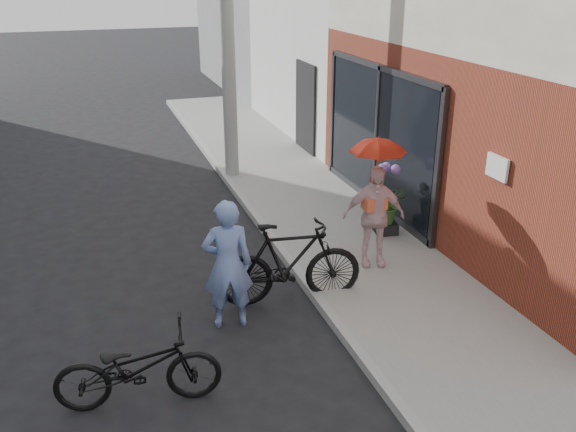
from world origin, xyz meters
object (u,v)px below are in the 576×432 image
kimono_woman (374,216)px  bike_left (138,368)px  bike_right (289,263)px  officer (228,265)px  planter (385,227)px  utility_pole (226,4)px

kimono_woman → bike_left: bearing=-136.6°
bike_right → kimono_woman: size_ratio=1.28×
officer → bike_left: 1.74m
kimono_woman → planter: bearing=67.7°
officer → planter: (3.03, 1.67, -0.62)m
officer → kimono_woman: 2.43m
kimono_woman → utility_pole: bearing=116.3°
bike_right → planter: (2.14, 1.40, -0.37)m
utility_pole → bike_right: bearing=-95.5°
bike_right → kimono_woman: 1.53m
utility_pole → officer: size_ratio=4.19×
bike_right → planter: bike_right is taller
utility_pole → bike_right: 5.95m
kimono_woman → bike_right: bearing=-146.8°
bike_left → kimono_woman: size_ratio=1.11×
bike_left → bike_right: bike_right is taller
kimono_woman → planter: (0.71, 0.93, -0.66)m
utility_pole → bike_right: size_ratio=3.65×
utility_pole → officer: bearing=-104.3°
bike_right → bike_left: bearing=132.5°
utility_pole → kimono_woman: bearing=-78.8°
bike_left → planter: bearing=-48.2°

